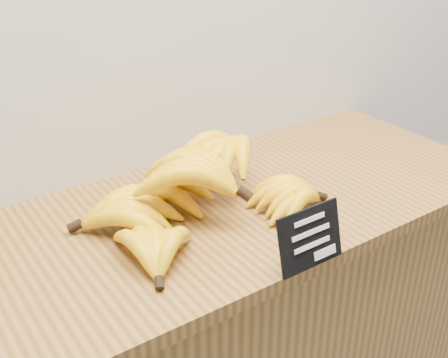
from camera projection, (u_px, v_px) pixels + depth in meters
counter_top at (210, 214)px, 1.17m from camera, size 1.36×0.54×0.03m
chalkboard_sign at (310, 238)px, 0.97m from camera, size 0.14×0.03×0.11m
banana_pile at (187, 190)px, 1.12m from camera, size 0.52×0.39×0.13m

